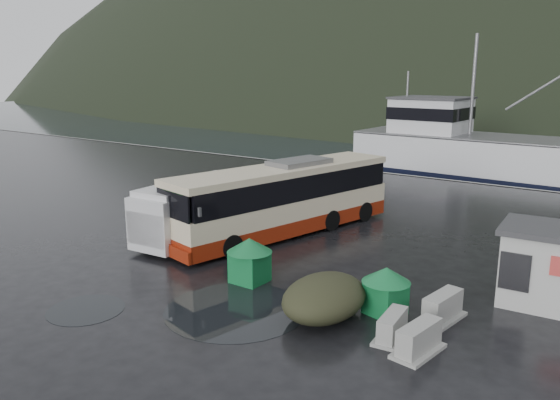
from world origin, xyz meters
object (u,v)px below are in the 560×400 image
Objects in this scene: white_van at (196,239)px; jersey_barrier_a at (442,320)px; jersey_barrier_c at (392,338)px; fishing_trawler at (510,166)px; waste_bin_left at (250,282)px; jersey_barrier_b at (418,353)px; ticket_kiosk at (550,305)px; waste_bin_right at (385,313)px; coach_bus at (284,233)px; dome_tent at (324,317)px.

white_van reaches higher than jersey_barrier_a.
jersey_barrier_c is 31.74m from fishing_trawler.
waste_bin_left is at bearing -31.42° from white_van.
jersey_barrier_b is 0.94m from jersey_barrier_c.
white_van is at bearing 171.77° from jersey_barrier_a.
jersey_barrier_b is (-2.22, -5.20, 0.00)m from ticket_kiosk.
coach_bus is at bearing 144.78° from waste_bin_right.
jersey_barrier_b is at bearing -117.07° from ticket_kiosk.
jersey_barrier_b is at bearing -44.67° from waste_bin_right.
coach_bus is at bearing 132.77° from dome_tent.
waste_bin_left is at bearing 169.94° from jersey_barrier_c.
waste_bin_left is at bearing 168.44° from jersey_barrier_b.
waste_bin_left is 1.07× the size of waste_bin_right.
jersey_barrier_b is (6.58, -1.35, 0.00)m from waste_bin_left.
white_van is 3.82× the size of jersey_barrier_b.
dome_tent is at bearing -26.51° from white_van.
waste_bin_right is 1.85m from dome_tent.
jersey_barrier_c is (-3.09, -4.87, 0.00)m from ticket_kiosk.
coach_bus is at bearing -96.34° from fishing_trawler.
white_van is 1.92× the size of ticket_kiosk.
coach_bus is 0.40× the size of fishing_trawler.
jersey_barrier_a reaches higher than jersey_barrier_b.
coach_bus reaches higher than ticket_kiosk.
dome_tent is 3.10m from jersey_barrier_b.
coach_bus is at bearing 142.78° from jersey_barrier_b.
coach_bus is 25.29m from fishing_trawler.
ticket_kiosk reaches higher than jersey_barrier_a.
ticket_kiosk reaches higher than jersey_barrier_b.
waste_bin_left is 1.08× the size of jersey_barrier_c.
white_van is at bearing 157.87° from dome_tent.
fishing_trawler reaches higher than waste_bin_right.
jersey_barrier_a is (2.91, 1.81, 0.00)m from dome_tent.
jersey_barrier_a is 29.96m from fishing_trawler.
white_van is 11.52m from jersey_barrier_a.
waste_bin_right reaches higher than dome_tent.
jersey_barrier_c is (8.09, -6.48, 0.00)m from coach_bus.
waste_bin_left is 0.49× the size of ticket_kiosk.
white_van is 1.95× the size of dome_tent.
white_van is at bearing -100.59° from fishing_trawler.
jersey_barrier_c is 0.05× the size of fishing_trawler.
jersey_barrier_a reaches higher than jersey_barrier_c.
waste_bin_right is 5.27m from ticket_kiosk.
waste_bin_right is 0.91× the size of jersey_barrier_b.
jersey_barrier_c is (0.83, -1.35, 0.00)m from waste_bin_right.
ticket_kiosk is at bearing 23.67° from waste_bin_left.
waste_bin_right is (7.26, -5.12, 0.00)m from coach_bus.
jersey_barrier_a is (11.41, -1.65, 0.00)m from white_van.
jersey_barrier_a is (1.54, 0.56, 0.00)m from waste_bin_right.
white_van is 0.21× the size of fishing_trawler.
coach_bus reaches higher than jersey_barrier_b.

